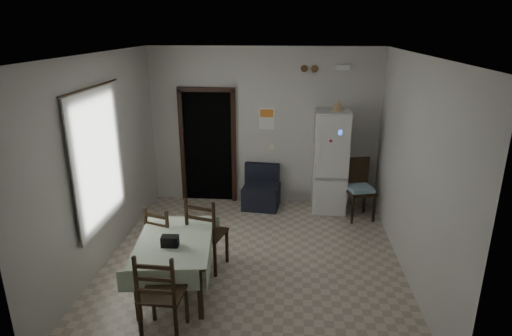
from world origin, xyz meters
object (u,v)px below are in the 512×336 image
(fridge, at_px, (331,162))
(dining_chair_far_right, at_px, (207,232))
(dining_table, at_px, (176,265))
(corner_chair, at_px, (360,190))
(dining_chair_near_head, at_px, (163,292))
(dining_chair_far_left, at_px, (165,236))
(navy_seat, at_px, (261,187))

(fridge, height_order, dining_chair_far_right, fridge)
(dining_table, bearing_deg, corner_chair, 35.05)
(dining_chair_near_head, bearing_deg, dining_chair_far_right, -96.43)
(corner_chair, distance_m, dining_chair_near_head, 4.10)
(corner_chair, height_order, dining_table, corner_chair)
(dining_chair_far_left, bearing_deg, dining_chair_far_right, -159.22)
(dining_chair_far_left, distance_m, dining_chair_near_head, 1.42)
(dining_table, bearing_deg, fridge, 44.68)
(fridge, xyz_separation_m, corner_chair, (0.50, -0.33, -0.39))
(dining_table, relative_size, dining_chair_near_head, 1.29)
(fridge, relative_size, dining_chair_far_left, 1.97)
(dining_chair_near_head, bearing_deg, navy_seat, -100.46)
(dining_chair_near_head, bearing_deg, corner_chair, -126.05)
(corner_chair, distance_m, dining_chair_far_right, 2.95)
(corner_chair, bearing_deg, dining_chair_far_right, -157.52)
(dining_table, bearing_deg, navy_seat, 64.64)
(fridge, relative_size, navy_seat, 2.35)
(dining_table, distance_m, dining_chair_near_head, 0.84)
(corner_chair, bearing_deg, dining_chair_far_left, -163.21)
(dining_table, relative_size, dining_chair_far_left, 1.46)
(corner_chair, relative_size, dining_chair_far_left, 1.13)
(navy_seat, xyz_separation_m, dining_chair_near_head, (-0.81, -3.53, 0.14))
(dining_chair_far_right, bearing_deg, dining_chair_far_left, 17.37)
(dining_table, relative_size, dining_chair_far_right, 1.26)
(navy_seat, height_order, corner_chair, corner_chair)
(dining_table, bearing_deg, dining_chair_near_head, -91.35)
(dining_chair_near_head, bearing_deg, fridge, -117.69)
(dining_table, xyz_separation_m, dining_chair_far_right, (0.30, 0.58, 0.19))
(corner_chair, xyz_separation_m, dining_table, (-2.63, -2.39, -0.17))
(fridge, xyz_separation_m, navy_seat, (-1.24, -0.00, -0.53))
(fridge, bearing_deg, dining_chair_near_head, -118.88)
(dining_chair_far_left, xyz_separation_m, dining_chair_near_head, (0.37, -1.37, 0.06))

